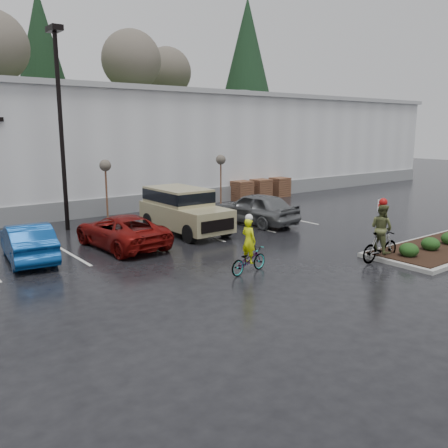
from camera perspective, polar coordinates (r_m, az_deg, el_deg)
ground at (r=16.17m, az=10.76°, el=-5.99°), size 120.00×120.00×0.00m
warehouse at (r=34.21m, az=-18.00°, el=9.01°), size 60.50×15.50×7.20m
lamppost at (r=23.45m, az=-19.16°, el=13.03°), size 0.50×1.00×9.22m
sapling_mid at (r=25.36m, az=-14.08°, el=6.46°), size 0.60×0.60×3.20m
sapling_east at (r=29.18m, az=-0.39°, el=7.42°), size 0.60×0.60×3.20m
pallet_stack_a at (r=31.72m, az=2.12°, el=4.01°), size 1.20×1.20×1.35m
pallet_stack_b at (r=32.82m, az=4.41°, el=4.24°), size 1.20×1.20×1.35m
pallet_stack_c at (r=34.05m, az=6.67°, el=4.45°), size 1.20×1.20×1.35m
shrub_a at (r=18.65m, az=21.36°, el=-2.93°), size 0.70×0.70×0.52m
shrub_b at (r=19.92m, az=23.60°, el=-2.22°), size 0.70×0.70×0.52m
fire_lane_sign at (r=18.90m, az=18.16°, el=0.56°), size 0.30×0.05×2.20m
car_blue at (r=18.81m, az=-22.53°, el=-2.00°), size 1.97×4.40×1.40m
car_red at (r=19.78m, az=-12.30°, el=-0.83°), size 2.52×4.97×1.35m
suv_tan at (r=21.99m, az=-4.70°, el=1.58°), size 2.20×5.10×2.06m
car_grey at (r=24.04m, az=3.77°, el=1.91°), size 2.41×4.93×1.62m
cyclist_hivis at (r=15.94m, az=2.97°, el=-3.68°), size 1.73×0.82×2.02m
cyclist_olive at (r=18.13m, az=18.34°, el=-1.69°), size 1.83×0.89×2.34m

